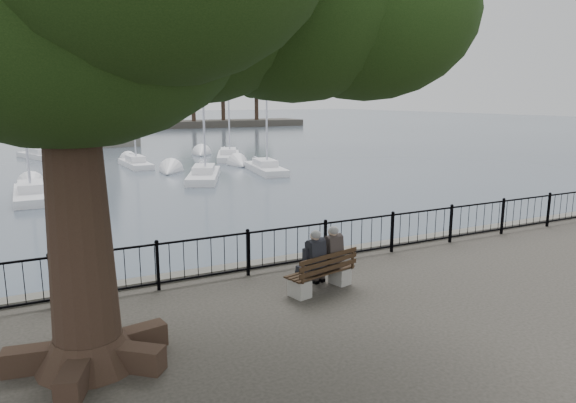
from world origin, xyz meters
TOP-DOWN VIEW (x-y plane):
  - harbor at (0.00, 3.00)m, footprint 260.00×260.00m
  - railing at (0.00, 2.50)m, footprint 22.06×0.06m
  - bench at (0.00, 0.96)m, footprint 1.66×0.84m
  - person_left at (-0.23, 0.99)m, footprint 0.48×0.71m
  - person_right at (0.25, 1.11)m, footprint 0.48×0.71m
  - lion_monument at (2.00, 49.93)m, footprint 6.28×6.28m
  - sailboat_b at (-5.31, 20.42)m, footprint 1.58×5.54m
  - sailboat_c at (4.28, 22.60)m, footprint 3.84×6.25m
  - sailboat_d at (9.01, 23.93)m, footprint 2.44×6.02m
  - sailboat_f at (1.62, 30.58)m, footprint 1.70×5.15m
  - sailboat_g at (9.39, 32.17)m, footprint 3.77×6.36m
  - sailboat_h at (-4.58, 39.73)m, footprint 3.47×5.50m
  - far_shore at (25.54, 79.46)m, footprint 30.00×8.60m

SIDE VIEW (x-z plane):
  - sailboat_d at x=9.01m, z-range -5.59..4.16m
  - sailboat_g at x=9.39m, z-range -6.03..4.63m
  - sailboat_f at x=1.62m, z-range -6.21..4.88m
  - sailboat_c at x=4.28m, z-range -7.03..5.73m
  - sailboat_b at x=-5.31m, z-range -6.88..5.60m
  - sailboat_h at x=-4.58m, z-range -7.31..6.09m
  - harbor at x=0.00m, z-range -1.10..0.10m
  - bench at x=0.00m, z-range -0.13..0.71m
  - railing at x=0.00m, z-range 0.06..1.06m
  - person_left at x=-0.23m, z-range -0.05..1.28m
  - person_right at x=0.25m, z-range -0.05..1.28m
  - lion_monument at x=2.00m, z-range -3.27..5.92m
  - far_shore at x=25.54m, z-range -1.59..7.59m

